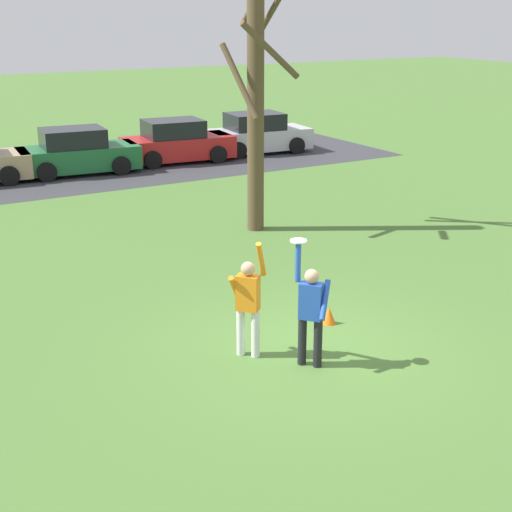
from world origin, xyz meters
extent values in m
plane|color=#4C7533|center=(0.00, 0.00, 0.00)|extent=(120.00, 120.00, 0.00)
cylinder|color=black|center=(-0.21, -0.60, 0.41)|extent=(0.14, 0.14, 0.82)
cylinder|color=black|center=(-0.38, -0.41, 0.41)|extent=(0.14, 0.14, 0.82)
cube|color=#234CB2|center=(-0.30, -0.50, 1.12)|extent=(0.40, 0.42, 0.60)
sphere|color=tan|center=(-0.30, -0.50, 1.53)|extent=(0.23, 0.23, 0.23)
cylinder|color=#234CB2|center=(-0.15, -0.68, 1.17)|extent=(0.40, 0.37, 0.59)
cylinder|color=#234CB2|center=(-0.44, -0.33, 1.75)|extent=(0.09, 0.09, 0.66)
cylinder|color=silver|center=(-1.07, 0.40, 0.41)|extent=(0.14, 0.14, 0.82)
cylinder|color=silver|center=(-0.90, 0.20, 0.41)|extent=(0.14, 0.14, 0.82)
cube|color=orange|center=(-0.98, 0.30, 1.12)|extent=(0.40, 0.42, 0.60)
sphere|color=tan|center=(-0.98, 0.30, 1.53)|extent=(0.23, 0.23, 0.23)
cylinder|color=orange|center=(-1.13, 0.47, 1.17)|extent=(0.40, 0.37, 0.59)
cylinder|color=orange|center=(-0.84, 0.13, 1.72)|extent=(0.30, 0.27, 0.65)
cylinder|color=white|center=(-0.44, -0.33, 2.09)|extent=(0.26, 0.26, 0.02)
cylinder|color=black|center=(-1.41, 16.87, 0.33)|extent=(0.68, 0.28, 0.66)
cylinder|color=black|center=(-1.58, 15.05, 0.33)|extent=(0.68, 0.28, 0.66)
cube|color=#1E6633|center=(0.99, 15.81, 0.55)|extent=(4.25, 2.18, 0.80)
cube|color=black|center=(0.84, 15.82, 1.27)|extent=(2.25, 1.83, 0.64)
cylinder|color=black|center=(2.34, 16.60, 0.33)|extent=(0.68, 0.28, 0.66)
cylinder|color=black|center=(2.17, 14.78, 0.33)|extent=(0.68, 0.28, 0.66)
cylinder|color=black|center=(-0.19, 16.84, 0.33)|extent=(0.68, 0.28, 0.66)
cylinder|color=black|center=(-0.36, 15.02, 0.33)|extent=(0.68, 0.28, 0.66)
cube|color=red|center=(4.86, 15.97, 0.55)|extent=(4.25, 2.18, 0.80)
cube|color=black|center=(4.71, 15.98, 1.27)|extent=(2.25, 1.83, 0.64)
cylinder|color=black|center=(6.21, 16.75, 0.33)|extent=(0.68, 0.28, 0.66)
cylinder|color=black|center=(6.04, 14.94, 0.33)|extent=(0.68, 0.28, 0.66)
cylinder|color=black|center=(3.68, 16.99, 0.33)|extent=(0.68, 0.28, 0.66)
cylinder|color=black|center=(3.51, 15.18, 0.33)|extent=(0.68, 0.28, 0.66)
cube|color=#BCBCC1|center=(8.44, 16.08, 0.55)|extent=(4.25, 2.18, 0.80)
cube|color=black|center=(8.30, 16.09, 1.27)|extent=(2.25, 1.83, 0.64)
cylinder|color=black|center=(9.80, 16.86, 0.33)|extent=(0.68, 0.28, 0.66)
cylinder|color=black|center=(9.62, 15.05, 0.33)|extent=(0.68, 0.28, 0.66)
cylinder|color=black|center=(7.27, 17.10, 0.33)|extent=(0.68, 0.28, 0.66)
cylinder|color=black|center=(7.09, 15.29, 0.33)|extent=(0.68, 0.28, 0.66)
cube|color=#38383D|center=(-1.01, 15.86, 0.00)|extent=(28.34, 6.40, 0.01)
cylinder|color=brown|center=(2.86, 6.68, 2.99)|extent=(0.43, 0.43, 5.98)
cylinder|color=brown|center=(2.32, 6.52, 3.84)|extent=(0.50, 1.26, 1.77)
cylinder|color=brown|center=(2.83, 5.93, 4.57)|extent=(1.59, 0.21, 1.37)
cylinder|color=brown|center=(3.57, 6.81, 5.70)|extent=(0.43, 1.56, 1.73)
cone|color=orange|center=(0.95, 0.70, 0.16)|extent=(0.26, 0.26, 0.32)
camera|label=1|loc=(-6.45, -9.35, 5.48)|focal=51.52mm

